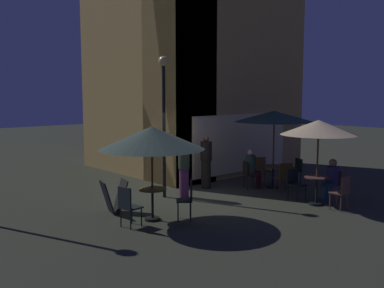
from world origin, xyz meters
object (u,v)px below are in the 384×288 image
at_px(cafe_chair_5, 284,175).
at_px(cafe_chair_6, 296,169).
at_px(patio_umbrella_0, 152,138).
at_px(cafe_chair_3, 342,190).
at_px(cafe_table_2, 273,172).
at_px(patron_seated_0, 331,177).
at_px(patio_umbrella_1, 319,128).
at_px(patio_umbrella_2, 274,117).
at_px(cafe_chair_4, 334,182).
at_px(cafe_chair_8, 248,172).
at_px(cafe_table_1, 317,185).
at_px(cafe_chair_1, 128,204).
at_px(patron_standing_3, 184,169).
at_px(street_lamp_near_corner, 164,105).
at_px(cafe_chair_0, 188,196).
at_px(patron_seated_1, 252,167).
at_px(cafe_chair_7, 261,167).
at_px(cafe_chair_2, 295,181).
at_px(patron_standing_2, 206,162).
at_px(menu_sandwich_board, 114,196).
at_px(cafe_table_0, 152,198).

bearing_deg(cafe_chair_5, cafe_chair_6, -43.34).
xyz_separation_m(patio_umbrella_0, cafe_chair_3, (4.23, -2.58, -1.45)).
distance_m(cafe_table_2, patron_seated_0, 2.25).
relative_size(patio_umbrella_1, patio_umbrella_2, 0.92).
relative_size(patio_umbrella_2, cafe_chair_4, 2.86).
xyz_separation_m(patio_umbrella_1, cafe_chair_8, (0.11, 2.59, -1.58)).
relative_size(cafe_table_1, cafe_chair_1, 0.82).
bearing_deg(cafe_chair_6, patron_standing_3, 4.18).
height_order(street_lamp_near_corner, cafe_chair_0, street_lamp_near_corner).
relative_size(patio_umbrella_1, cafe_chair_1, 2.46).
bearing_deg(patron_seated_1, patio_umbrella_2, -0.00).
bearing_deg(cafe_chair_8, cafe_chair_1, -141.48).
relative_size(cafe_chair_7, patron_standing_3, 0.52).
height_order(cafe_table_2, cafe_chair_2, cafe_chair_2).
relative_size(street_lamp_near_corner, patron_seated_0, 3.37).
xyz_separation_m(cafe_chair_4, patron_standing_2, (-1.60, 3.62, 0.32)).
height_order(patio_umbrella_2, patron_standing_3, patio_umbrella_2).
height_order(cafe_chair_4, patron_seated_1, patron_seated_1).
bearing_deg(cafe_table_2, patron_seated_1, 151.31).
bearing_deg(cafe_chair_3, menu_sandwich_board, 51.45).
bearing_deg(patron_seated_0, patron_seated_1, -75.80).
distance_m(patio_umbrella_0, patio_umbrella_1, 4.61).
distance_m(cafe_chair_3, cafe_chair_6, 3.12).
relative_size(cafe_chair_2, patron_standing_2, 0.51).
bearing_deg(cafe_chair_5, patio_umbrella_1, -170.64).
xyz_separation_m(patio_umbrella_2, patron_standing_3, (-3.03, 0.90, -1.48)).
distance_m(patio_umbrella_2, cafe_chair_1, 6.16).
bearing_deg(patron_standing_3, cafe_table_2, -84.76).
xyz_separation_m(cafe_table_0, cafe_table_2, (5.11, 0.36, -0.04)).
distance_m(menu_sandwich_board, cafe_chair_8, 4.73).
bearing_deg(patio_umbrella_1, cafe_table_0, 156.85).
relative_size(cafe_chair_3, cafe_chair_7, 1.05).
xyz_separation_m(patio_umbrella_0, patio_umbrella_1, (4.24, -1.81, 0.13)).
xyz_separation_m(patio_umbrella_2, cafe_chair_0, (-4.44, -0.90, -1.74)).
bearing_deg(cafe_chair_2, cafe_chair_4, 45.53).
height_order(cafe_chair_1, cafe_chair_3, cafe_chair_1).
bearing_deg(cafe_chair_6, cafe_table_2, 0.00).
height_order(patio_umbrella_0, cafe_chair_4, patio_umbrella_0).
bearing_deg(cafe_table_2, patio_umbrella_0, -175.94).
xyz_separation_m(cafe_chair_3, cafe_chair_5, (0.49, 2.21, 0.01)).
height_order(cafe_chair_2, cafe_chair_6, cafe_chair_6).
bearing_deg(cafe_chair_5, cafe_chair_7, 2.00).
xyz_separation_m(cafe_table_1, cafe_table_2, (0.87, 2.18, -0.03)).
bearing_deg(cafe_chair_8, patron_seated_1, -0.00).
bearing_deg(patio_umbrella_0, patio_umbrella_1, -23.15).
xyz_separation_m(cafe_table_1, patio_umbrella_2, (0.87, 2.18, 1.77)).
relative_size(cafe_chair_6, patron_standing_3, 0.55).
distance_m(cafe_chair_0, cafe_chair_1, 1.50).
bearing_deg(patio_umbrella_2, cafe_chair_5, -117.83).
height_order(patio_umbrella_0, cafe_chair_0, patio_umbrella_0).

